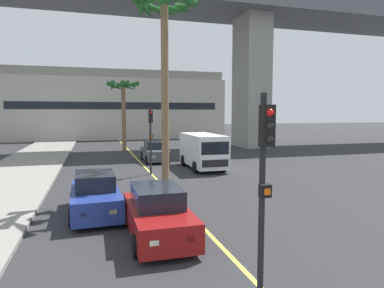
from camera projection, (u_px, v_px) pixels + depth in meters
lane_stripe_center at (149, 171)px, 22.11m from camera, size 0.14×56.00×0.01m
bridge_overpass at (138, 0)px, 33.39m from camera, size 86.70×8.00×18.55m
pier_building_backdrop at (116, 106)px, 50.68m from camera, size 31.73×8.04×9.92m
car_queue_front at (158, 214)px, 10.42m from camera, size 1.84×4.10×1.56m
car_queue_second at (95, 196)px, 12.74m from camera, size 1.95×4.16×1.56m
car_queue_third at (155, 152)px, 26.74m from camera, size 1.84×4.10×1.56m
delivery_van at (203, 150)px, 23.16m from camera, size 2.21×5.27×2.36m
traffic_light_median_near at (264, 173)px, 6.25m from camera, size 0.24×0.37×4.20m
traffic_light_median_far at (151, 131)px, 20.67m from camera, size 0.24×0.37×4.20m
palm_tree_near_median at (123, 96)px, 33.49m from camera, size 3.16×3.34×7.02m
palm_tree_mid_median at (164, 28)px, 14.90m from camera, size 3.11×3.10×9.10m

